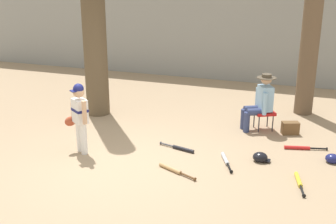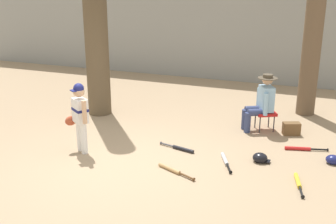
% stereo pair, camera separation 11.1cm
% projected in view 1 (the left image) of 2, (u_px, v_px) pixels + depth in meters
% --- Properties ---
extents(ground_plane, '(60.00, 60.00, 0.00)m').
position_uv_depth(ground_plane, '(122.00, 164.00, 7.22)').
color(ground_plane, '#9E8466').
extents(concrete_back_wall, '(18.00, 0.36, 2.75)m').
position_uv_depth(concrete_back_wall, '(219.00, 35.00, 12.85)').
color(concrete_back_wall, gray).
rests_on(concrete_back_wall, ground).
extents(tree_near_player, '(0.82, 0.82, 4.96)m').
position_uv_depth(tree_near_player, '(94.00, 25.00, 9.26)').
color(tree_near_player, brown).
rests_on(tree_near_player, ground).
extents(young_ballplayer, '(0.60, 0.38, 1.31)m').
position_uv_depth(young_ballplayer, '(79.00, 114.00, 7.50)').
color(young_ballplayer, white).
rests_on(young_ballplayer, ground).
extents(folding_stool, '(0.54, 0.54, 0.41)m').
position_uv_depth(folding_stool, '(264.00, 113.00, 8.76)').
color(folding_stool, red).
rests_on(folding_stool, ground).
extents(seated_spectator, '(0.66, 0.56, 1.20)m').
position_uv_depth(seated_spectator, '(260.00, 101.00, 8.66)').
color(seated_spectator, navy).
rests_on(seated_spectator, ground).
extents(handbag_beside_stool, '(0.38, 0.29, 0.26)m').
position_uv_depth(handbag_beside_stool, '(290.00, 128.00, 8.57)').
color(handbag_beside_stool, brown).
rests_on(handbag_beside_stool, ground).
extents(bat_aluminum_silver, '(0.37, 0.71, 0.07)m').
position_uv_depth(bat_aluminum_silver, '(226.00, 160.00, 7.31)').
color(bat_aluminum_silver, '#B7BCC6').
rests_on(bat_aluminum_silver, ground).
extents(bat_yellow_trainer, '(0.22, 0.74, 0.07)m').
position_uv_depth(bat_yellow_trainer, '(299.00, 181.00, 6.55)').
color(bat_yellow_trainer, yellow).
rests_on(bat_yellow_trainer, ground).
extents(bat_black_composite, '(0.74, 0.24, 0.07)m').
position_uv_depth(bat_black_composite, '(181.00, 148.00, 7.81)').
color(bat_black_composite, black).
rests_on(bat_black_composite, ground).
extents(bat_red_barrel, '(0.78, 0.26, 0.07)m').
position_uv_depth(bat_red_barrel, '(300.00, 148.00, 7.83)').
color(bat_red_barrel, red).
rests_on(bat_red_barrel, ground).
extents(bat_wood_tan, '(0.75, 0.38, 0.07)m').
position_uv_depth(bat_wood_tan, '(173.00, 170.00, 6.95)').
color(bat_wood_tan, tan).
rests_on(bat_wood_tan, ground).
extents(batting_helmet_black, '(0.31, 0.24, 0.18)m').
position_uv_depth(batting_helmet_black, '(260.00, 157.00, 7.32)').
color(batting_helmet_black, black).
rests_on(batting_helmet_black, ground).
extents(batting_helmet_navy, '(0.29, 0.22, 0.17)m').
position_uv_depth(batting_helmet_navy, '(333.00, 159.00, 7.27)').
color(batting_helmet_navy, navy).
rests_on(batting_helmet_navy, ground).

